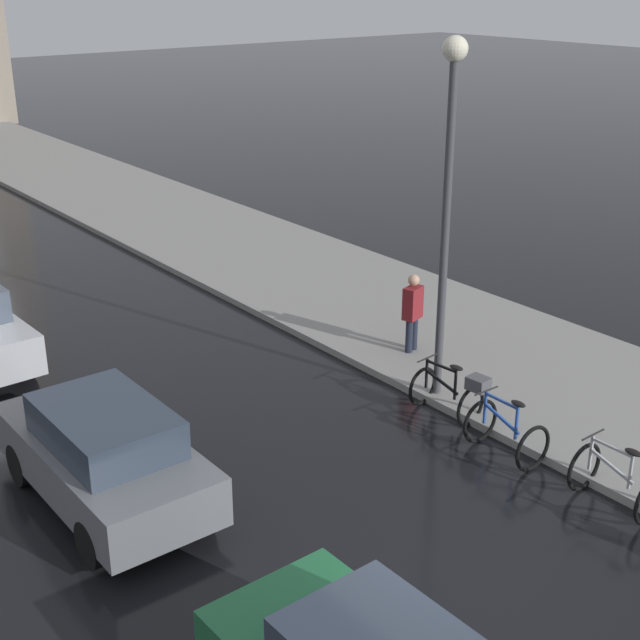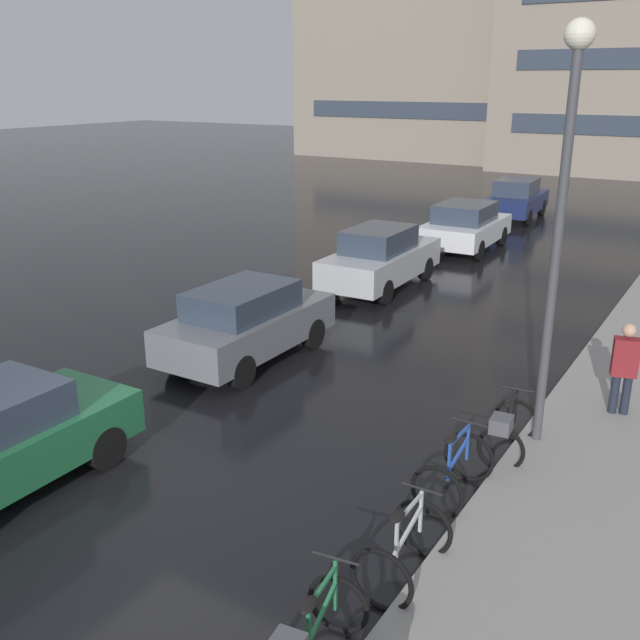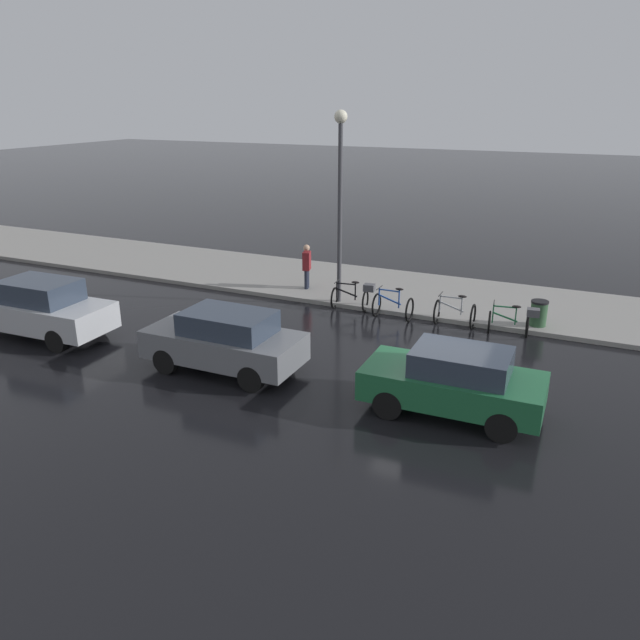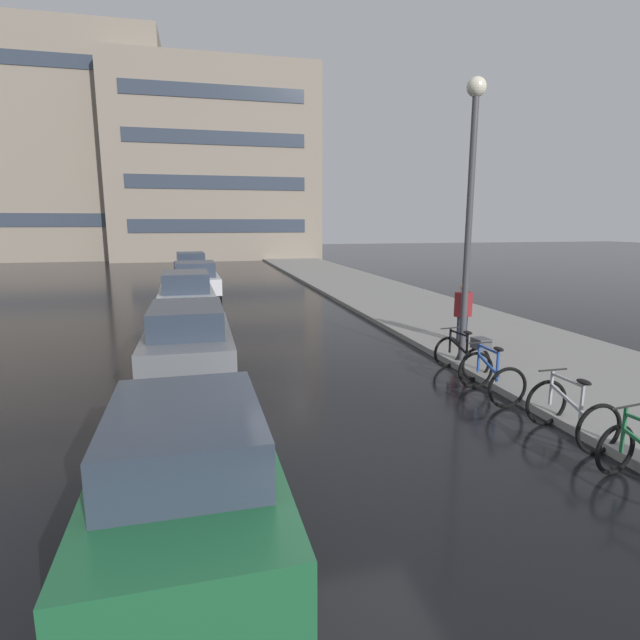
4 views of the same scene
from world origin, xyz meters
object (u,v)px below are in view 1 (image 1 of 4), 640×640
(bicycle_third, at_px, (506,432))
(streetlamp, at_px, (448,175))
(bicycle_farthest, at_px, (454,391))
(bicycle_second, at_px, (617,481))
(car_grey, at_px, (104,454))
(pedestrian, at_px, (412,311))

(bicycle_third, distance_m, streetlamp, 4.15)
(bicycle_third, height_order, bicycle_farthest, bicycle_third)
(bicycle_second, relative_size, bicycle_third, 0.99)
(car_grey, height_order, pedestrian, pedestrian)
(car_grey, bearing_deg, bicycle_farthest, -11.82)
(bicycle_third, relative_size, car_grey, 0.29)
(bicycle_farthest, bearing_deg, bicycle_second, -92.12)
(bicycle_second, height_order, car_grey, car_grey)
(car_grey, relative_size, streetlamp, 0.64)
(car_grey, bearing_deg, streetlamp, -5.16)
(streetlamp, bearing_deg, bicycle_second, -95.80)
(bicycle_third, height_order, streetlamp, streetlamp)
(bicycle_farthest, xyz_separation_m, streetlamp, (0.28, 0.65, 3.49))
(bicycle_second, distance_m, bicycle_third, 1.88)
(bicycle_second, bearing_deg, streetlamp, 84.20)
(bicycle_second, bearing_deg, pedestrian, 76.80)
(car_grey, relative_size, pedestrian, 2.32)
(bicycle_third, height_order, car_grey, car_grey)
(bicycle_third, bearing_deg, streetlamp, 74.87)
(bicycle_farthest, relative_size, pedestrian, 0.82)
(bicycle_third, height_order, pedestrian, pedestrian)
(bicycle_farthest, distance_m, streetlamp, 3.56)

